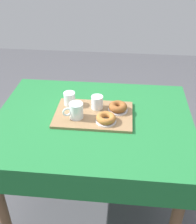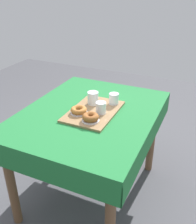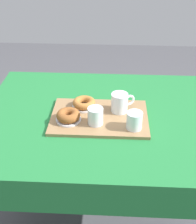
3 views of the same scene
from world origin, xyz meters
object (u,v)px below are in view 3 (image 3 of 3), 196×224
at_px(serving_tray, 100,117).
at_px(water_glass_near, 134,121).
at_px(donut_plate_right, 84,106).
at_px(sugar_donut_right, 84,103).
at_px(dining_table, 100,134).
at_px(tea_mug_left, 120,103).
at_px(sugar_donut_left, 68,115).
at_px(water_glass_far, 95,116).
at_px(donut_plate_left, 69,120).

xyz_separation_m(serving_tray, water_glass_near, (0.16, -0.09, 0.04)).
distance_m(donut_plate_right, sugar_donut_right, 0.02).
bearing_deg(serving_tray, water_glass_near, -29.57).
xyz_separation_m(dining_table, tea_mug_left, (0.10, 0.02, 0.18)).
distance_m(dining_table, sugar_donut_left, 0.23).
relative_size(serving_tray, tea_mug_left, 3.94).
height_order(dining_table, tea_mug_left, tea_mug_left).
distance_m(water_glass_far, sugar_donut_right, 0.15).
bearing_deg(water_glass_far, donut_plate_right, 115.01).
xyz_separation_m(water_glass_far, donut_plate_left, (-0.13, 0.02, -0.03)).
height_order(dining_table, sugar_donut_right, sugar_donut_right).
bearing_deg(sugar_donut_right, donut_plate_left, -117.45).
bearing_deg(sugar_donut_left, serving_tray, 17.12).
relative_size(tea_mug_left, sugar_donut_left, 1.05).
bearing_deg(donut_plate_left, water_glass_far, -7.96).
relative_size(sugar_donut_left, sugar_donut_right, 0.99).
xyz_separation_m(donut_plate_left, donut_plate_right, (0.06, 0.12, 0.00)).
distance_m(dining_table, water_glass_near, 0.26).
bearing_deg(donut_plate_right, dining_table, -29.14).
relative_size(tea_mug_left, donut_plate_right, 0.99).
xyz_separation_m(tea_mug_left, donut_plate_right, (-0.18, 0.02, -0.04)).
xyz_separation_m(dining_table, water_glass_near, (0.16, -0.12, 0.17)).
bearing_deg(donut_plate_left, dining_table, 28.19).
bearing_deg(water_glass_far, tea_mug_left, 45.57).
relative_size(donut_plate_left, sugar_donut_right, 1.05).
bearing_deg(sugar_donut_right, water_glass_near, -34.59).
distance_m(tea_mug_left, sugar_donut_left, 0.26).
bearing_deg(tea_mug_left, water_glass_near, -65.54).
bearing_deg(dining_table, tea_mug_left, 11.47).
distance_m(dining_table, serving_tray, 0.13).
bearing_deg(donut_plate_left, sugar_donut_right, 62.55).
xyz_separation_m(dining_table, serving_tray, (0.00, -0.03, 0.12)).
distance_m(water_glass_near, donut_plate_right, 0.29).
bearing_deg(water_glass_near, water_glass_far, 171.24).
xyz_separation_m(water_glass_far, donut_plate_right, (-0.06, 0.14, -0.03)).
bearing_deg(donut_plate_left, donut_plate_right, 62.55).
bearing_deg(donut_plate_right, water_glass_near, -34.59).
bearing_deg(sugar_donut_right, tea_mug_left, -8.03).
height_order(dining_table, water_glass_near, water_glass_near).
height_order(tea_mug_left, donut_plate_left, tea_mug_left).
relative_size(water_glass_far, sugar_donut_left, 0.73).
distance_m(tea_mug_left, donut_plate_right, 0.18).
relative_size(serving_tray, water_glass_far, 5.68).
xyz_separation_m(tea_mug_left, donut_plate_left, (-0.24, -0.10, -0.04)).
xyz_separation_m(tea_mug_left, sugar_donut_left, (-0.24, -0.10, -0.02)).
bearing_deg(dining_table, donut_plate_right, 150.86).
distance_m(serving_tray, water_glass_near, 0.19).
bearing_deg(tea_mug_left, sugar_donut_left, -158.12).
relative_size(water_glass_far, sugar_donut_right, 0.72).
bearing_deg(tea_mug_left, dining_table, -168.53).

